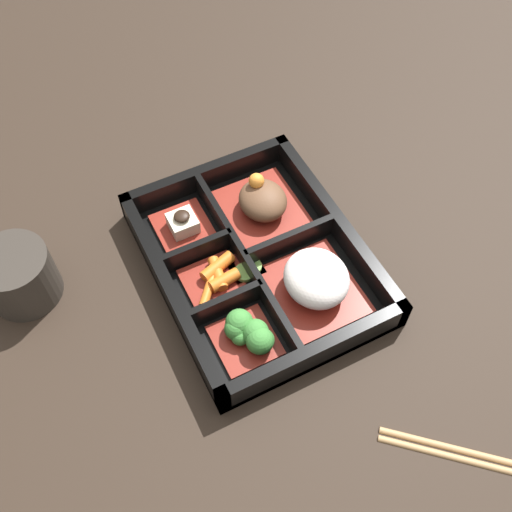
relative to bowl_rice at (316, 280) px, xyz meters
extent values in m
plane|color=black|center=(-0.07, -0.04, -0.03)|extent=(3.00, 3.00, 0.00)
cube|color=black|center=(-0.07, -0.04, -0.03)|extent=(0.30, 0.24, 0.01)
cube|color=black|center=(-0.07, -0.16, -0.01)|extent=(0.30, 0.01, 0.04)
cube|color=black|center=(-0.07, 0.07, -0.01)|extent=(0.30, 0.01, 0.04)
cube|color=black|center=(-0.21, -0.04, -0.01)|extent=(0.01, 0.24, 0.04)
cube|color=black|center=(0.08, -0.04, -0.01)|extent=(0.01, 0.24, 0.04)
cube|color=black|center=(-0.07, -0.06, -0.01)|extent=(0.27, 0.01, 0.04)
cube|color=black|center=(-0.10, -0.10, -0.01)|extent=(0.01, 0.09, 0.04)
cube|color=black|center=(-0.02, -0.10, -0.01)|extent=(0.01, 0.09, 0.04)
cube|color=black|center=(-0.07, 0.00, -0.01)|extent=(0.01, 0.12, 0.04)
cube|color=maroon|center=(-0.13, 0.00, -0.02)|extent=(0.11, 0.10, 0.01)
ellipsoid|color=brown|center=(-0.13, 0.00, 0.00)|extent=(0.07, 0.06, 0.04)
sphere|color=orange|center=(-0.15, 0.00, 0.02)|extent=(0.02, 0.02, 0.02)
cube|color=maroon|center=(0.00, 0.00, -0.02)|extent=(0.11, 0.10, 0.01)
ellipsoid|color=silver|center=(0.00, 0.00, 0.00)|extent=(0.08, 0.07, 0.05)
cube|color=maroon|center=(-0.15, -0.10, -0.02)|extent=(0.08, 0.07, 0.01)
cube|color=beige|center=(-0.15, -0.10, -0.01)|extent=(0.03, 0.03, 0.02)
ellipsoid|color=black|center=(-0.15, -0.10, 0.00)|extent=(0.02, 0.02, 0.01)
cube|color=maroon|center=(-0.06, -0.10, -0.02)|extent=(0.06, 0.07, 0.01)
cylinder|color=#D1661E|center=(-0.08, -0.09, -0.01)|extent=(0.03, 0.05, 0.02)
cylinder|color=#D1661E|center=(-0.05, -0.11, -0.01)|extent=(0.04, 0.04, 0.01)
cylinder|color=#D1661E|center=(-0.05, -0.09, -0.01)|extent=(0.02, 0.04, 0.02)
cylinder|color=#D1661E|center=(-0.07, -0.09, -0.01)|extent=(0.04, 0.02, 0.01)
cube|color=maroon|center=(0.02, -0.10, -0.02)|extent=(0.07, 0.07, 0.01)
sphere|color=#387A33|center=(0.01, -0.11, -0.01)|extent=(0.03, 0.03, 0.03)
sphere|color=#387A33|center=(0.01, -0.10, 0.00)|extent=(0.03, 0.03, 0.03)
sphere|color=#387A33|center=(0.03, -0.09, 0.00)|extent=(0.03, 0.03, 0.03)
sphere|color=#387A33|center=(0.04, -0.09, -0.01)|extent=(0.03, 0.03, 0.03)
sphere|color=#387A33|center=(0.02, -0.11, -0.01)|extent=(0.02, 0.02, 0.02)
sphere|color=#387A33|center=(0.04, -0.09, 0.00)|extent=(0.03, 0.03, 0.03)
cube|color=maroon|center=(-0.06, -0.06, -0.02)|extent=(0.04, 0.04, 0.01)
cylinder|color=#75A84C|center=(-0.06, -0.06, -0.02)|extent=(0.03, 0.03, 0.01)
cylinder|color=#75A84C|center=(-0.06, -0.05, -0.02)|extent=(0.02, 0.02, 0.00)
cylinder|color=#2D2823|center=(-0.16, -0.31, 0.00)|extent=(0.08, 0.08, 0.07)
cylinder|color=#597A38|center=(-0.16, -0.31, 0.03)|extent=(0.07, 0.07, 0.01)
cylinder|color=#A87F51|center=(0.24, 0.06, -0.03)|extent=(0.14, 0.16, 0.01)
cylinder|color=#A87F51|center=(0.25, 0.05, -0.03)|extent=(0.14, 0.16, 0.01)
camera|label=1|loc=(0.29, -0.23, 0.59)|focal=42.00mm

